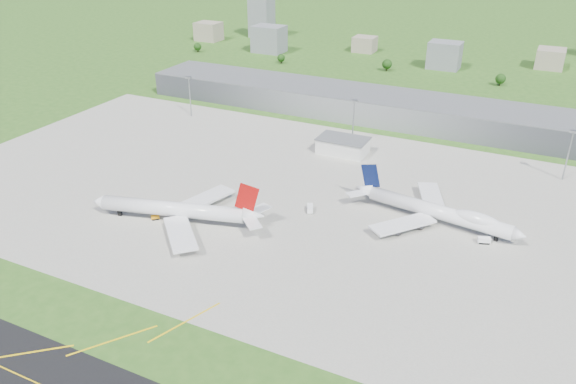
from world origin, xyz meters
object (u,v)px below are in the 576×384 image
at_px(tug_yellow, 155,218).
at_px(van_white_far, 484,240).
at_px(airliner_blue_quad, 438,212).
at_px(van_white_near, 310,209).
at_px(airliner_red_twin, 179,210).

relative_size(tug_yellow, van_white_far, 0.71).
relative_size(airliner_blue_quad, van_white_near, 12.07).
bearing_deg(van_white_near, airliner_red_twin, 100.60).
xyz_separation_m(airliner_blue_quad, van_white_near, (-52.60, -14.20, -4.02)).
xyz_separation_m(tug_yellow, van_white_far, (130.11, 41.68, 0.38)).
relative_size(airliner_red_twin, van_white_far, 13.85).
xyz_separation_m(airliner_blue_quad, van_white_far, (20.50, -8.02, -4.15)).
bearing_deg(airliner_blue_quad, van_white_near, -155.76).
distance_m(airliner_red_twin, tug_yellow, 12.14).
relative_size(tug_yellow, van_white_near, 0.63).
height_order(airliner_red_twin, van_white_far, airliner_red_twin).
height_order(airliner_blue_quad, van_white_near, airliner_blue_quad).
relative_size(airliner_blue_quad, van_white_far, 13.71).
distance_m(tug_yellow, van_white_near, 67.16).
xyz_separation_m(airliner_red_twin, van_white_near, (46.22, 32.51, -4.17)).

